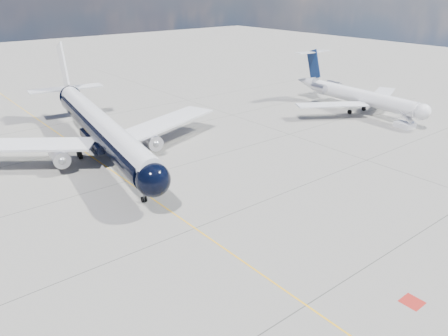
% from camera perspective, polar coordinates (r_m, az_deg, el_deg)
% --- Properties ---
extents(ground, '(320.00, 320.00, 0.00)m').
position_cam_1_polar(ground, '(61.20, -14.71, -0.15)').
color(ground, gray).
rests_on(ground, ground).
extents(taxiway_centerline, '(0.16, 160.00, 0.01)m').
position_cam_1_polar(taxiway_centerline, '(56.99, -12.57, -1.67)').
color(taxiway_centerline, '#F0AC0C').
rests_on(taxiway_centerline, ground).
extents(red_marking, '(1.60, 1.60, 0.01)m').
position_cam_1_polar(red_marking, '(38.97, 23.35, -15.76)').
color(red_marking, maroon).
rests_on(red_marking, ground).
extents(main_airliner, '(39.54, 48.56, 14.07)m').
position_cam_1_polar(main_airliner, '(65.59, -16.04, 5.33)').
color(main_airliner, black).
rests_on(main_airliner, ground).
extents(regional_jet, '(27.62, 31.81, 10.77)m').
position_cam_1_polar(regional_jet, '(89.79, 16.66, 9.21)').
color(regional_jet, silver).
rests_on(regional_jet, ground).
extents(boarding_stair, '(2.73, 3.27, 3.33)m').
position_cam_1_polar(boarding_stair, '(82.86, 22.52, 5.32)').
color(boarding_stair, silver).
rests_on(boarding_stair, ground).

